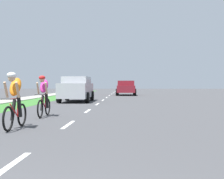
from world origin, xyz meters
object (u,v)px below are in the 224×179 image
object	(u,v)px
cyclist_trailing	(44,96)
suv_silver	(77,88)
pickup_maroon	(126,88)
cyclist_lead	(15,100)

from	to	relation	value
cyclist_trailing	suv_silver	size ratio (longest dim) A/B	0.37
cyclist_trailing	pickup_maroon	size ratio (longest dim) A/B	0.34
cyclist_lead	cyclist_trailing	xyz separation A→B (m)	(-0.06, 3.12, 0.00)
cyclist_trailing	suv_silver	xyz separation A→B (m)	(-0.36, 9.76, 0.14)
cyclist_trailing	suv_silver	world-z (taller)	suv_silver
cyclist_trailing	cyclist_lead	bearing A→B (deg)	-88.90
cyclist_lead	pickup_maroon	xyz separation A→B (m)	(3.14, 25.33, 0.02)
cyclist_lead	suv_silver	size ratio (longest dim) A/B	0.37
cyclist_trailing	pickup_maroon	distance (m)	22.45
cyclist_trailing	pickup_maroon	world-z (taller)	pickup_maroon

